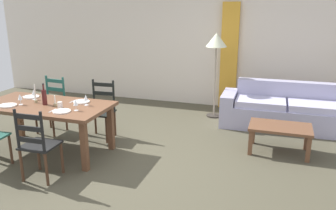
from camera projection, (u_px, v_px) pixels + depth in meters
The scene contains 26 objects.
ground_plane at pixel (128, 164), 4.89m from camera, with size 9.60×9.60×0.02m, color #484434.
wall_far at pixel (189, 42), 7.51m from camera, with size 9.60×0.16×2.70m, color beige.
curtain_panel_left at pixel (229, 57), 7.18m from camera, with size 0.35×0.08×2.20m, color gold.
dining_table at pixel (46, 110), 5.08m from camera, with size 1.90×0.96×0.75m.
dining_chair_near_right at pixel (38, 144), 4.31m from camera, with size 0.43×0.42×0.96m.
dining_chair_far_left at pixel (52, 105), 5.97m from camera, with size 0.45×0.43×0.96m.
dining_chair_far_right at pixel (101, 110), 5.70m from camera, with size 0.44×0.43×0.96m.
dinner_plate_near_left at pixel (8, 105), 4.96m from camera, with size 0.24×0.24×0.02m, color white.
fork_near_left at pixel (0, 105), 5.01m from camera, with size 0.02×0.17×0.01m, color silver.
dinner_plate_near_right at pixel (62, 111), 4.69m from camera, with size 0.24×0.24×0.02m, color white.
fork_near_right at pixel (52, 111), 4.74m from camera, with size 0.02×0.17×0.01m, color silver.
dinner_plate_far_left at pixel (31, 97), 5.42m from camera, with size 0.24×0.24×0.02m, color white.
fork_far_left at pixel (24, 96), 5.47m from camera, with size 0.02×0.17×0.01m, color silver.
dinner_plate_far_right at pixel (81, 102), 5.15m from camera, with size 0.24×0.24×0.02m, color white.
fork_far_right at pixel (73, 101), 5.20m from camera, with size 0.02×0.17×0.01m, color silver.
wine_bottle at pixel (44, 97), 5.00m from camera, with size 0.07×0.07×0.32m.
wine_glass_near_left at pixel (20, 97), 5.00m from camera, with size 0.06×0.06×0.16m.
wine_glass_near_right at pixel (76, 103), 4.72m from camera, with size 0.06×0.06×0.16m.
wine_glass_far_left at pixel (34, 93), 5.26m from camera, with size 0.06×0.06×0.16m.
wine_glass_far_right at pixel (86, 98), 4.97m from camera, with size 0.06×0.06×0.16m.
coffee_cup_primary at pixel (60, 105), 4.86m from camera, with size 0.07×0.07×0.09m, color beige.
candle_tall at pixel (36, 97), 5.11m from camera, with size 0.05×0.05×0.28m.
candle_short at pixel (55, 103), 4.95m from camera, with size 0.05×0.05×0.16m.
couch at pixel (286, 111), 6.25m from camera, with size 2.30×0.85×0.80m.
coffee_table at pixel (280, 130), 5.15m from camera, with size 0.90×0.56×0.42m.
standing_lamp at pixel (216, 45), 6.50m from camera, with size 0.40×0.40×1.64m.
Camera 1 is at (1.93, -4.05, 2.17)m, focal length 36.94 mm.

